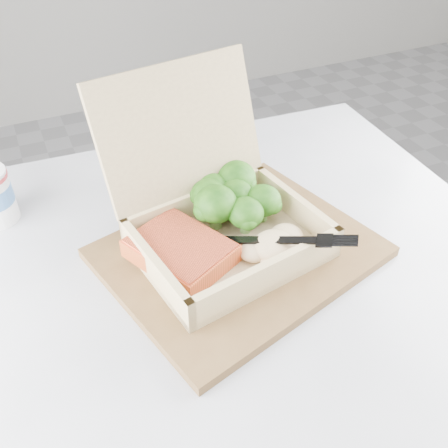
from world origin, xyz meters
name	(u,v)px	position (x,y,z in m)	size (l,w,h in m)	color
cafe_table	(239,372)	(-0.65, -0.02, 0.54)	(0.82, 0.82, 0.72)	black
serving_tray	(239,252)	(-0.63, 0.03, 0.73)	(0.33, 0.26, 0.01)	brown
takeout_container	(213,205)	(-0.65, 0.07, 0.79)	(0.26, 0.27, 0.20)	tan
salmon_fillet	(181,251)	(-0.70, 0.03, 0.76)	(0.09, 0.12, 0.02)	#D34E29
broccoli_pile	(236,201)	(-0.61, 0.08, 0.77)	(0.13, 0.13, 0.05)	#36771A
mashed_potatoes	(274,246)	(-0.60, -0.01, 0.76)	(0.09, 0.08, 0.03)	tan
plastic_fork	(251,237)	(-0.62, 0.01, 0.77)	(0.14, 0.12, 0.03)	black
receipt	(191,184)	(-0.62, 0.21, 0.72)	(0.07, 0.13, 0.00)	silver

